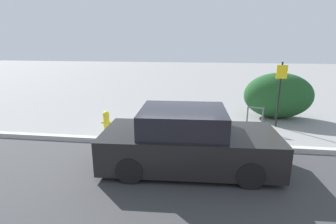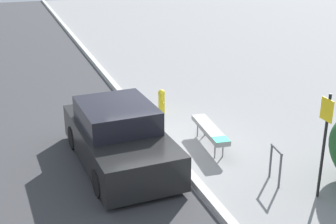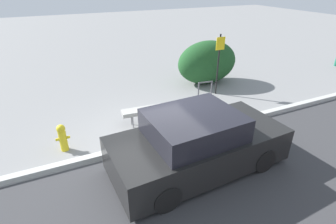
{
  "view_description": "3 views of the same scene",
  "coord_description": "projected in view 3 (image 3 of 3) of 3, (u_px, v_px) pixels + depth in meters",
  "views": [
    {
      "loc": [
        0.8,
        -7.19,
        3.01
      ],
      "look_at": [
        -0.16,
        0.04,
        1.01
      ],
      "focal_mm": 28.0,
      "sensor_mm": 36.0,
      "label": 1
    },
    {
      "loc": [
        10.48,
        -3.7,
        5.22
      ],
      "look_at": [
        -0.22,
        0.19,
        0.86
      ],
      "focal_mm": 50.0,
      "sensor_mm": 36.0,
      "label": 2
    },
    {
      "loc": [
        -2.24,
        -5.62,
        4.12
      ],
      "look_at": [
        0.45,
        0.19,
        0.79
      ],
      "focal_mm": 28.0,
      "sensor_mm": 36.0,
      "label": 3
    }
  ],
  "objects": [
    {
      "name": "curb",
      "position": [
        156.0,
        141.0,
        7.23
      ],
      "size": [
        60.0,
        0.2,
        0.13
      ],
      "color": "#B7B7B2",
      "rests_on": "ground_plane"
    },
    {
      "name": "shrub_hedge",
      "position": [
        207.0,
        62.0,
        11.01
      ],
      "size": [
        2.65,
        1.56,
        1.8
      ],
      "color": "#1E4C23",
      "rests_on": "ground_plane"
    },
    {
      "name": "sign_post",
      "position": [
        219.0,
        59.0,
        9.69
      ],
      "size": [
        0.36,
        0.08,
        2.3
      ],
      "color": "black",
      "rests_on": "ground_plane"
    },
    {
      "name": "parked_car_near",
      "position": [
        197.0,
        144.0,
        6.08
      ],
      "size": [
        4.2,
        2.03,
        1.47
      ],
      "rotation": [
        0.0,
        0.0,
        0.05
      ],
      "color": "black",
      "rests_on": "ground_plane"
    },
    {
      "name": "fire_hydrant",
      "position": [
        63.0,
        137.0,
        6.8
      ],
      "size": [
        0.36,
        0.22,
        0.77
      ],
      "color": "gold",
      "rests_on": "ground_plane"
    },
    {
      "name": "bike_rack",
      "position": [
        205.0,
        90.0,
        9.36
      ],
      "size": [
        0.55,
        0.13,
        0.83
      ],
      "rotation": [
        0.0,
        0.0,
        -0.14
      ],
      "color": "#515156",
      "rests_on": "ground_plane"
    },
    {
      "name": "ground_plane",
      "position": [
        156.0,
        143.0,
        7.26
      ],
      "size": [
        60.0,
        60.0,
        0.0
      ],
      "primitive_type": "plane",
      "color": "gray"
    },
    {
      "name": "bench",
      "position": [
        153.0,
        109.0,
        8.1
      ],
      "size": [
        1.97,
        0.55,
        0.54
      ],
      "rotation": [
        0.0,
        0.0,
        -0.09
      ],
      "color": "gray",
      "rests_on": "ground_plane"
    }
  ]
}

